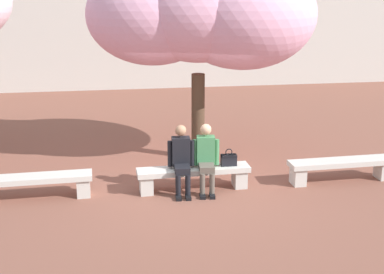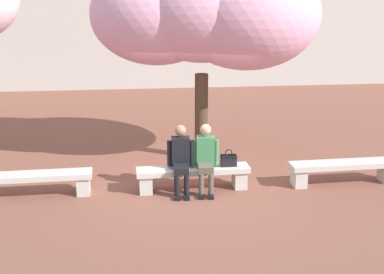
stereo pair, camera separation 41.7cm
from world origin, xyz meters
name	(u,v)px [view 1 (the left image)]	position (x,y,z in m)	size (l,w,h in m)	color
ground_plane	(194,190)	(0.00, 0.00, 0.00)	(100.00, 100.00, 0.00)	brown
stone_bench_west_end	(32,183)	(-2.99, 0.00, 0.31)	(2.17, 0.49, 0.45)	beige
stone_bench_near_west	(194,174)	(0.00, 0.00, 0.31)	(2.17, 0.49, 0.45)	beige
stone_bench_center	(342,166)	(2.99, 0.00, 0.31)	(2.17, 0.49, 0.45)	beige
person_seated_left	(181,157)	(-0.24, -0.05, 0.70)	(0.51, 0.69, 1.29)	black
person_seated_right	(206,156)	(0.23, -0.05, 0.70)	(0.51, 0.71, 1.29)	black
handbag	(229,159)	(0.69, 0.02, 0.58)	(0.30, 0.15, 0.34)	black
cherry_tree_main	(202,14)	(0.48, 1.92, 3.19)	(4.82, 3.41, 4.35)	#473323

